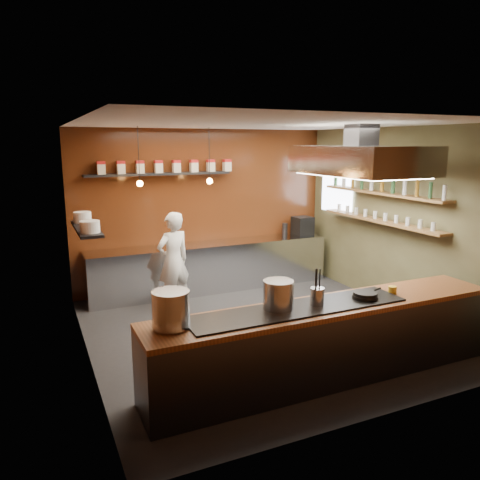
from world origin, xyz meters
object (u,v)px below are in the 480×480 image
stockpot_large (171,309)px  stockpot_small (278,295)px  chef (173,261)px  extractor_hood (360,160)px  espresso_machine (303,226)px

stockpot_large → stockpot_small: bearing=0.7°
stockpot_small → chef: bearing=96.1°
extractor_hood → chef: bearing=140.0°
chef → stockpot_small: bearing=79.2°
extractor_hood → espresso_machine: bearing=74.7°
extractor_hood → chef: extractor_hood is taller
stockpot_large → espresso_machine: bearing=44.3°
extractor_hood → chef: 3.38m
extractor_hood → stockpot_large: bearing=-160.1°
stockpot_small → espresso_machine: (2.64, 3.76, -0.02)m
stockpot_small → chef: chef is taller
extractor_hood → stockpot_large: 3.62m
extractor_hood → stockpot_large: extractor_hood is taller
extractor_hood → chef: (-2.24, 1.88, -1.68)m
extractor_hood → stockpot_small: (-1.92, -1.13, -1.40)m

